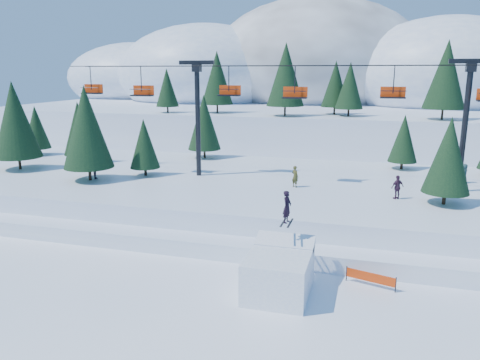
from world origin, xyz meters
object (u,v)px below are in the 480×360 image
(jump_kicker, at_px, (279,271))
(chairlift, at_px, (305,102))
(banner_near, at_px, (371,277))
(banner_far, at_px, (417,270))

(jump_kicker, xyz_separation_m, chairlift, (-1.22, 16.25, 8.07))
(banner_near, height_order, banner_far, same)
(banner_far, bearing_deg, jump_kicker, -151.82)
(banner_near, bearing_deg, chairlift, 113.23)
(banner_near, distance_m, banner_far, 3.12)
(jump_kicker, relative_size, chairlift, 0.12)
(chairlift, bearing_deg, jump_kicker, -85.70)
(chairlift, height_order, banner_far, chairlift)
(chairlift, xyz_separation_m, banner_near, (6.04, -14.07, -8.78))
(chairlift, bearing_deg, banner_near, -66.77)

